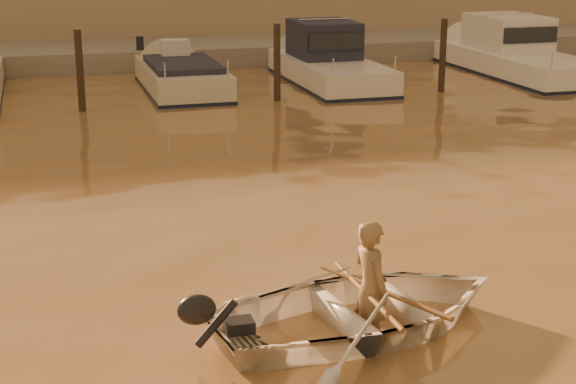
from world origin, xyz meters
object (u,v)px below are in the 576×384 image
object	(u,v)px
person	(371,288)
moored_boat_4	(330,62)
moored_boat_3	(182,83)
dinghy	(362,310)
moored_boat_5	(518,54)

from	to	relation	value
person	moored_boat_4	world-z (taller)	moored_boat_4
person	moored_boat_3	world-z (taller)	person
moored_boat_4	dinghy	bearing A→B (deg)	-107.36
person	moored_boat_3	xyz separation A→B (m)	(0.50, 15.78, -0.26)
dinghy	moored_boat_5	xyz separation A→B (m)	(11.05, 15.80, 0.39)
dinghy	moored_boat_4	xyz separation A→B (m)	(4.94, 15.80, 0.39)
moored_boat_4	person	bearing A→B (deg)	-107.05
moored_boat_3	moored_boat_5	xyz separation A→B (m)	(10.46, 0.00, 0.40)
moored_boat_4	moored_boat_5	size ratio (longest dim) A/B	0.85
moored_boat_3	moored_boat_4	xyz separation A→B (m)	(4.34, 0.00, 0.40)
person	moored_boat_5	world-z (taller)	moored_boat_5
dinghy	moored_boat_4	distance (m)	16.56
dinghy	moored_boat_5	world-z (taller)	moored_boat_5
person	moored_boat_4	size ratio (longest dim) A/B	0.23
person	moored_boat_4	xyz separation A→B (m)	(4.84, 15.78, 0.14)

